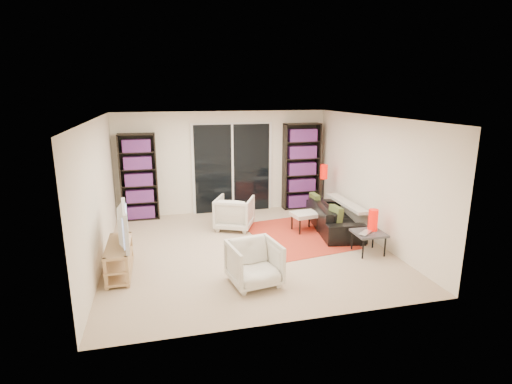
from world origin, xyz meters
TOP-DOWN VIEW (x-y plane):
  - floor at (0.00, 0.00)m, footprint 5.00×5.00m
  - wall_back at (0.00, 2.50)m, footprint 5.00×0.02m
  - wall_front at (0.00, -2.50)m, footprint 5.00×0.02m
  - wall_left at (-2.50, 0.00)m, footprint 0.02×5.00m
  - wall_right at (2.50, 0.00)m, footprint 0.02×5.00m
  - ceiling at (0.00, 0.00)m, footprint 5.00×5.00m
  - sliding_door at (0.20, 2.46)m, footprint 1.92×0.08m
  - bookshelf_left at (-1.95, 2.33)m, footprint 0.80×0.30m
  - bookshelf_right at (1.90, 2.33)m, footprint 0.90×0.30m
  - tv_stand at (-2.19, -0.53)m, footprint 0.36×1.13m
  - tv at (-2.17, -0.53)m, footprint 0.25×1.08m
  - rug at (1.14, 0.44)m, footprint 1.95×2.43m
  - sofa at (2.01, 0.60)m, footprint 1.06×2.06m
  - armchair_back at (-0.00, 1.18)m, footprint 0.99×1.00m
  - armchair_front at (-0.19, -1.38)m, footprint 0.82×0.84m
  - ottoman at (1.39, 0.67)m, footprint 0.58×0.50m
  - side_table at (2.08, -0.72)m, footprint 0.54×0.54m
  - laptop at (2.01, -0.81)m, footprint 0.39×0.37m
  - table_lamp at (2.19, -0.64)m, footprint 0.17×0.17m
  - floor_lamp at (2.17, 1.58)m, footprint 0.18×0.18m

SIDE VIEW (x-z plane):
  - floor at x=0.00m, z-range 0.00..0.00m
  - rug at x=1.14m, z-range 0.00..0.01m
  - tv_stand at x=-2.19m, z-range 0.01..0.51m
  - sofa at x=2.01m, z-range 0.00..0.58m
  - armchair_front at x=-0.19m, z-range 0.00..0.67m
  - ottoman at x=1.39m, z-range 0.14..0.54m
  - armchair_back at x=0.00m, z-range 0.00..0.69m
  - side_table at x=2.08m, z-range 0.16..0.56m
  - laptop at x=2.01m, z-range 0.40..0.43m
  - table_lamp at x=2.19m, z-range 0.40..0.79m
  - tv at x=-2.17m, z-range 0.50..1.12m
  - floor_lamp at x=2.17m, z-range 0.30..1.52m
  - bookshelf_left at x=-1.95m, z-range 0.00..1.95m
  - sliding_door at x=0.20m, z-range -0.03..2.13m
  - bookshelf_right at x=1.90m, z-range 0.00..2.10m
  - wall_back at x=0.00m, z-range 0.00..2.40m
  - wall_front at x=0.00m, z-range 0.00..2.40m
  - wall_left at x=-2.50m, z-range 0.00..2.40m
  - wall_right at x=2.50m, z-range 0.00..2.40m
  - ceiling at x=0.00m, z-range 2.39..2.41m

